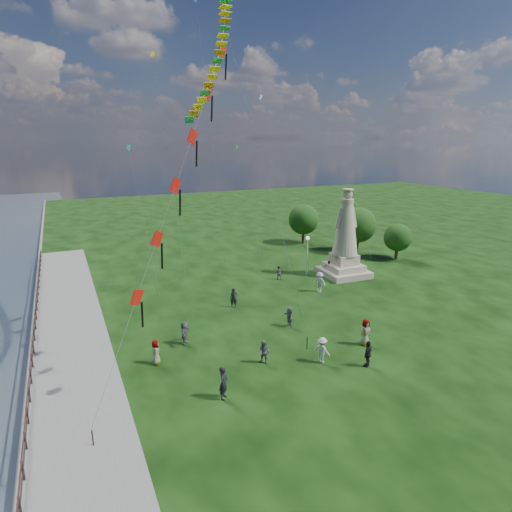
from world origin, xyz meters
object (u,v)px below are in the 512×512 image
person_4 (365,332)px  person_11 (289,317)px  person_10 (156,352)px  person_1 (264,352)px  person_2 (322,350)px  person_5 (185,333)px  person_7 (278,272)px  statue (345,244)px  person_0 (224,383)px  person_8 (320,282)px  person_9 (328,268)px  person_6 (234,298)px  person_3 (368,354)px  lamppost (307,247)px

person_4 → person_11: 5.82m
person_10 → person_11: person_10 is taller
person_1 → person_2: (3.43, -1.37, 0.06)m
person_5 → person_10: bearing=155.7°
person_7 → person_4: bearing=106.9°
person_4 → statue: bearing=52.3°
person_0 → person_1: 4.39m
person_2 → person_8: (6.99, 11.04, 0.10)m
person_1 → person_4: bearing=48.2°
person_2 → person_9: bearing=-64.5°
person_8 → person_10: bearing=-102.8°
person_0 → person_6: person_0 is taller
person_5 → person_7: (12.50, 9.80, -0.10)m
person_3 → person_10: size_ratio=1.06×
statue → person_3: bearing=-118.7°
person_0 → person_11: bearing=-13.0°
person_4 → person_5: 12.48m
statue → person_5: statue is taller
person_7 → person_11: size_ratio=0.94×
person_0 → person_4: person_0 is taller
person_4 → person_11: person_4 is taller
person_5 → person_7: size_ratio=1.14×
statue → lamppost: size_ratio=2.14×
person_4 → person_11: bearing=117.4°
person_4 → person_1: bearing=168.2°
person_0 → person_4: 11.24m
person_2 → person_7: 16.76m
person_3 → person_8: person_8 is taller
person_3 → person_9: person_3 is taller
statue → person_11: statue is taller
person_7 → person_9: size_ratio=0.93×
person_6 → person_9: 12.85m
person_1 → person_0: bearing=-93.3°
person_5 → person_10: (-2.40, -1.88, -0.03)m
lamppost → person_9: 3.19m
person_9 → person_10: 22.91m
person_10 → person_11: 10.46m
lamppost → person_8: lamppost is taller
person_6 → person_4: bearing=-43.1°
lamppost → person_4: lamppost is taller
person_2 → person_9: 18.30m
person_8 → person_10: 17.98m
person_5 → statue: bearing=-39.6°
lamppost → person_11: bearing=-127.2°
person_3 → person_9: size_ratio=1.08×
statue → person_9: size_ratio=5.65×
person_4 → person_10: size_ratio=1.17×
person_8 → person_11: bearing=-83.7°
lamppost → person_5: (-15.77, -9.69, -2.18)m
person_6 → person_7: (6.87, 4.94, -0.09)m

